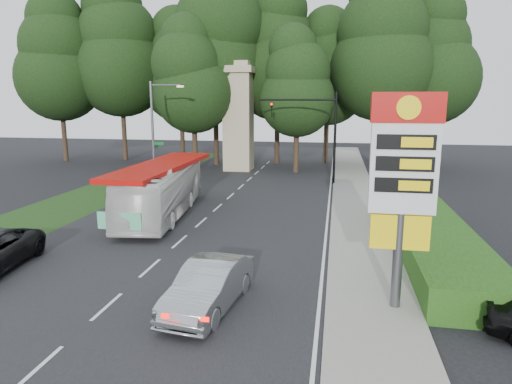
% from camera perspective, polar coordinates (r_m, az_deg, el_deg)
% --- Properties ---
extents(ground, '(120.00, 120.00, 0.00)m').
position_cam_1_polar(ground, '(15.65, -18.99, -14.24)').
color(ground, black).
rests_on(ground, ground).
extents(road_surface, '(14.00, 80.00, 0.02)m').
position_cam_1_polar(road_surface, '(26.12, -6.24, -3.25)').
color(road_surface, black).
rests_on(road_surface, ground).
extents(sidewalk_right, '(3.00, 80.00, 0.12)m').
position_cam_1_polar(sidewalk_right, '(25.13, 12.76, -3.95)').
color(sidewalk_right, gray).
rests_on(sidewalk_right, ground).
extents(grass_verge_left, '(5.00, 50.00, 0.02)m').
position_cam_1_polar(grass_verge_left, '(35.15, -18.46, 0.05)').
color(grass_verge_left, '#193814').
rests_on(grass_verge_left, ground).
extents(hedge, '(3.00, 14.00, 1.20)m').
position_cam_1_polar(hedge, '(21.53, 21.31, -5.58)').
color(hedge, '#214312').
rests_on(hedge, ground).
extents(gas_station_pylon, '(2.10, 0.45, 6.85)m').
position_cam_1_polar(gas_station_pylon, '(14.52, 17.94, 2.28)').
color(gas_station_pylon, '#59595E').
rests_on(gas_station_pylon, ground).
extents(traffic_signal_mast, '(6.10, 0.35, 7.20)m').
position_cam_1_polar(traffic_signal_mast, '(36.30, 7.79, 8.31)').
color(traffic_signal_mast, black).
rests_on(traffic_signal_mast, ground).
extents(streetlight_signs, '(2.75, 0.98, 8.00)m').
position_cam_1_polar(streetlight_signs, '(37.11, -12.50, 7.86)').
color(streetlight_signs, '#59595E').
rests_on(streetlight_signs, ground).
extents(monument, '(3.00, 3.00, 10.05)m').
position_cam_1_polar(monument, '(43.23, -2.21, 9.48)').
color(monument, tan).
rests_on(monument, ground).
extents(tree_far_west, '(8.96, 8.96, 17.60)m').
position_cam_1_polar(tree_far_west, '(53.97, -23.51, 14.90)').
color(tree_far_west, '#2D2116').
rests_on(tree_far_west, ground).
extents(tree_west_mid, '(9.80, 9.80, 19.25)m').
position_cam_1_polar(tree_west_mid, '(52.85, -16.69, 16.54)').
color(tree_west_mid, '#2D2116').
rests_on(tree_west_mid, ground).
extents(tree_west_near, '(8.40, 8.40, 16.50)m').
position_cam_1_polar(tree_west_near, '(52.24, -9.46, 15.08)').
color(tree_west_near, '#2D2116').
rests_on(tree_west_near, ground).
extents(tree_center_left, '(10.08, 10.08, 19.80)m').
position_cam_1_polar(tree_center_left, '(47.14, -5.21, 18.04)').
color(tree_center_left, '#2D2116').
rests_on(tree_center_left, ground).
extents(tree_center_right, '(9.24, 9.24, 18.15)m').
position_cam_1_polar(tree_center_right, '(47.82, 2.74, 16.77)').
color(tree_center_right, '#2D2116').
rests_on(tree_center_right, ground).
extents(tree_east_near, '(8.12, 8.12, 15.95)m').
position_cam_1_polar(tree_east_near, '(49.32, 9.01, 14.92)').
color(tree_east_near, '#2D2116').
rests_on(tree_east_near, ground).
extents(tree_east_mid, '(9.52, 9.52, 18.70)m').
position_cam_1_polar(tree_east_mid, '(45.62, 15.54, 17.05)').
color(tree_east_mid, '#2D2116').
rests_on(tree_east_mid, ground).
extents(tree_far_east, '(8.68, 8.68, 17.05)m').
position_cam_1_polar(tree_far_east, '(48.17, 21.39, 15.18)').
color(tree_far_east, '#2D2116').
rests_on(tree_far_east, ground).
extents(tree_monument_left, '(7.28, 7.28, 14.30)m').
position_cam_1_polar(tree_monument_left, '(43.32, -7.87, 14.12)').
color(tree_monument_left, '#2D2116').
rests_on(tree_monument_left, ground).
extents(tree_monument_right, '(6.72, 6.72, 13.20)m').
position_cam_1_polar(tree_monument_right, '(41.90, 5.19, 13.35)').
color(tree_monument_right, '#2D2116').
rests_on(tree_monument_right, ground).
extents(transit_bus, '(3.89, 11.16, 3.04)m').
position_cam_1_polar(transit_bus, '(26.76, -11.65, 0.26)').
color(transit_bus, silver).
rests_on(transit_bus, ground).
extents(sedan_silver, '(2.18, 4.79, 1.52)m').
position_cam_1_polar(sedan_silver, '(15.01, -5.91, -11.60)').
color(sedan_silver, '#9EA1A5').
rests_on(sedan_silver, ground).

